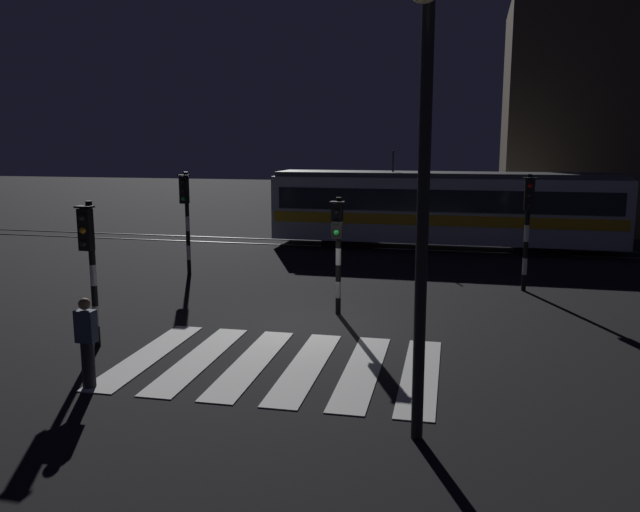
% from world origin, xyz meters
% --- Properties ---
extents(ground_plane, '(120.00, 120.00, 0.00)m').
position_xyz_m(ground_plane, '(0.00, 0.00, 0.00)').
color(ground_plane, black).
extents(rail_near, '(80.00, 0.12, 0.03)m').
position_xyz_m(rail_near, '(0.00, 12.03, 0.01)').
color(rail_near, '#59595E').
rests_on(rail_near, ground).
extents(rail_far, '(80.00, 0.12, 0.03)m').
position_xyz_m(rail_far, '(0.00, 13.46, 0.01)').
color(rail_far, '#59595E').
rests_on(rail_far, ground).
extents(crosswalk_zebra, '(6.56, 4.48, 0.02)m').
position_xyz_m(crosswalk_zebra, '(0.00, -2.91, 0.01)').
color(crosswalk_zebra, silver).
rests_on(crosswalk_zebra, ground).
extents(traffic_light_median_centre, '(0.36, 0.42, 3.10)m').
position_xyz_m(traffic_light_median_centre, '(0.39, 1.15, 2.04)').
color(traffic_light_median_centre, black).
rests_on(traffic_light_median_centre, ground).
extents(traffic_light_corner_far_right, '(0.36, 0.42, 3.56)m').
position_xyz_m(traffic_light_corner_far_right, '(5.38, 5.13, 2.35)').
color(traffic_light_corner_far_right, black).
rests_on(traffic_light_corner_far_right, ground).
extents(traffic_light_corner_far_left, '(0.36, 0.42, 3.51)m').
position_xyz_m(traffic_light_corner_far_left, '(-5.70, 5.12, 2.32)').
color(traffic_light_corner_far_left, black).
rests_on(traffic_light_corner_far_left, ground).
extents(traffic_light_corner_near_left, '(0.36, 0.42, 3.25)m').
position_xyz_m(traffic_light_corner_near_left, '(-4.29, -2.76, 2.15)').
color(traffic_light_corner_near_left, black).
rests_on(traffic_light_corner_near_left, ground).
extents(street_lamp_near_kerb, '(0.44, 1.21, 6.62)m').
position_xyz_m(street_lamp_near_kerb, '(3.03, -5.83, 4.25)').
color(street_lamp_near_kerb, black).
rests_on(street_lamp_near_kerb, ground).
extents(tram, '(14.71, 2.58, 4.15)m').
position_xyz_m(tram, '(2.57, 12.74, 1.74)').
color(tram, silver).
rests_on(tram, ground).
extents(pedestrian_waiting_at_kerb, '(0.36, 0.24, 1.71)m').
position_xyz_m(pedestrian_waiting_at_kerb, '(-3.06, -4.88, 0.88)').
color(pedestrian_waiting_at_kerb, black).
rests_on(pedestrian_waiting_at_kerb, ground).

